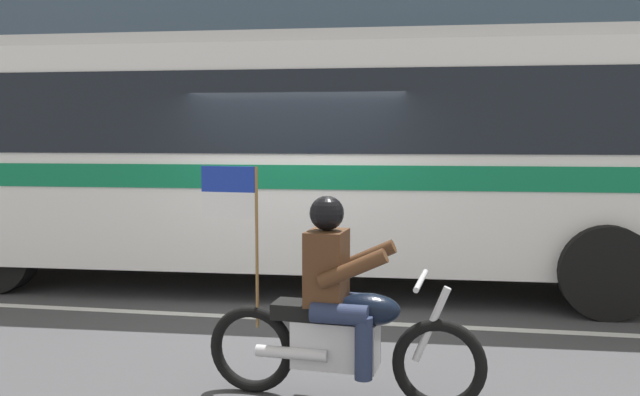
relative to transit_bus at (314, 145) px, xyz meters
The scene contains 6 objects.
ground_plane 2.23m from the transit_bus, 88.90° to the right, with size 60.00×60.00×0.00m, color #3D3D3F.
sidewalk_curb 4.30m from the transit_bus, 89.66° to the left, with size 28.00×3.80×0.15m, color #B7B2A8.
lane_center_stripe 2.60m from the transit_bus, 89.27° to the right, with size 26.60×0.14×0.01m, color silver.
transit_bus is the anchor object (origin of this frame).
motorcycle_with_rider 4.21m from the transit_bus, 76.96° to the right, with size 2.19×0.64×1.78m.
fire_hydrant 4.87m from the transit_bus, 148.94° to the left, with size 0.22×0.30×0.75m.
Camera 1 is at (1.59, -7.59, 2.02)m, focal length 37.45 mm.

